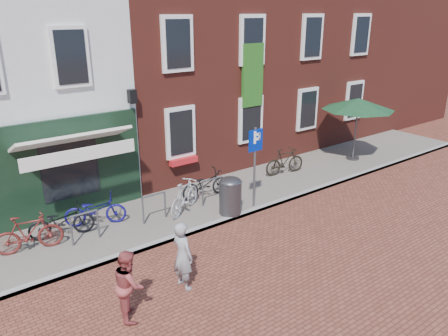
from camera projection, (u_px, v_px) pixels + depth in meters
ground at (222, 225)px, 12.45m from camera, size 80.00×80.00×0.00m
sidewalk at (219, 198)px, 14.13m from camera, size 24.00×3.00×0.10m
building_brick_mid at (157, 31)px, 17.14m from camera, size 6.00×8.00×10.00m
building_brick_right at (270, 28)px, 20.52m from camera, size 6.00×8.00×10.00m
filler_right at (355, 34)px, 24.36m from camera, size 7.00×8.00×9.00m
litter_bin at (230, 194)px, 12.73m from camera, size 0.66×0.66×1.21m
parking_sign at (255, 154)px, 12.83m from camera, size 0.50×0.07×2.48m
parasol at (359, 102)px, 16.85m from camera, size 2.80×2.80×2.58m
woman at (183, 256)px, 9.39m from camera, size 0.45×0.62×1.57m
boy at (129, 284)px, 8.50m from camera, size 0.74×0.85×1.47m
bicycle_0 at (61, 221)px, 11.46m from camera, size 1.76×0.93×0.88m
bicycle_1 at (29, 233)px, 10.74m from camera, size 1.68×0.77×0.97m
bicycle_2 at (95, 210)px, 12.11m from camera, size 1.77×1.19×0.88m
bicycle_3 at (185, 196)px, 12.88m from camera, size 1.63×1.21×0.97m
bicycle_4 at (205, 184)px, 13.93m from camera, size 1.69×0.65×0.88m
bicycle_5 at (285, 161)px, 15.88m from camera, size 1.67×0.71×0.97m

